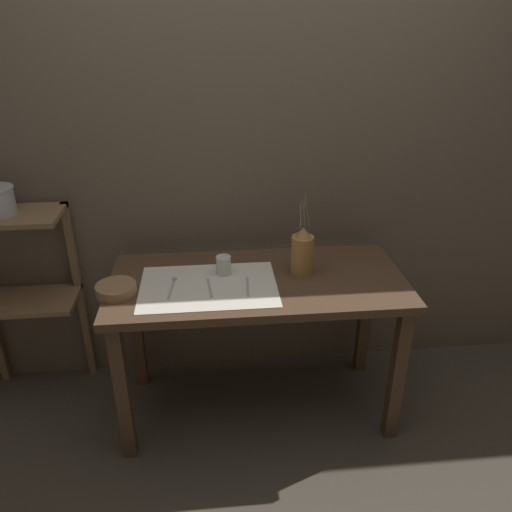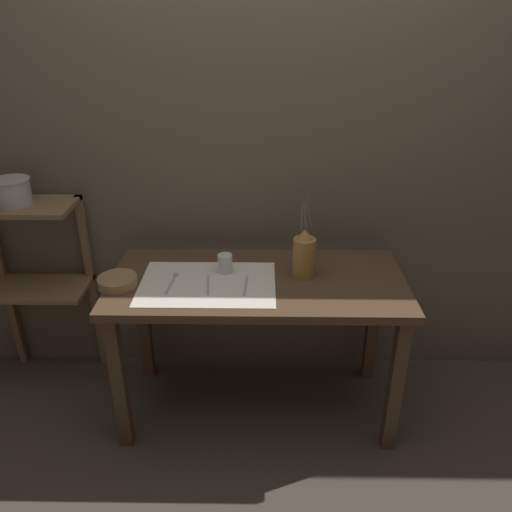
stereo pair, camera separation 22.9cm
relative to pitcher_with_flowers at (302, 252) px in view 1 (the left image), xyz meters
The scene contains 11 objects.
ground_plane 0.92m from the pitcher_with_flowers, 170.00° to the right, with size 12.00×12.00×0.00m, color #473F35.
stone_wall_back 0.55m from the pitcher_with_flowers, 118.75° to the left, with size 7.00×0.06×2.40m.
wooden_table 0.31m from the pitcher_with_flowers, 170.00° to the right, with size 1.39×0.64×0.78m.
wooden_shelf_unit 1.42m from the pitcher_with_flowers, behind, with size 0.53×0.29×1.06m.
linen_cloth 0.47m from the pitcher_with_flowers, 168.85° to the right, with size 0.62×0.43×0.00m.
pitcher_with_flowers is the anchor object (origin of this frame).
wooden_bowl 0.87m from the pitcher_with_flowers, behind, with size 0.18×0.18×0.05m.
glass_tumbler_near 0.38m from the pitcher_with_flowers, behind, with size 0.07×0.07×0.09m.
spoon_inner 0.62m from the pitcher_with_flowers, behind, with size 0.04×0.19×0.02m.
knife_center 0.47m from the pitcher_with_flowers, 166.27° to the right, with size 0.03×0.18×0.00m.
fork_inner 0.31m from the pitcher_with_flowers, 157.13° to the right, with size 0.02×0.18×0.00m.
Camera 1 is at (-0.21, -2.04, 1.91)m, focal length 35.00 mm.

